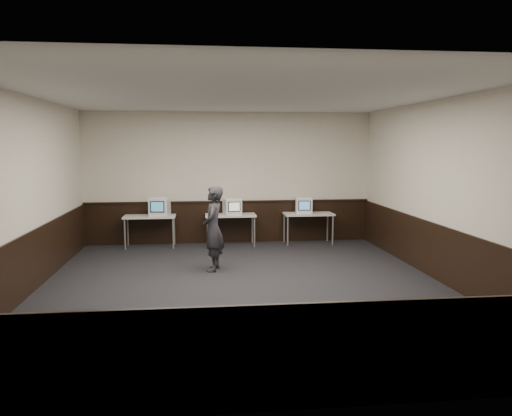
{
  "coord_description": "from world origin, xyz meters",
  "views": [
    {
      "loc": [
        -0.73,
        -8.2,
        2.4
      ],
      "look_at": [
        0.39,
        1.6,
        1.15
      ],
      "focal_mm": 35.0,
      "sensor_mm": 36.0,
      "label": 1
    }
  ],
  "objects_px": {
    "emac_center": "(232,207)",
    "desk_center": "(230,217)",
    "emac_left": "(160,206)",
    "emac_right": "(304,205)",
    "desk_right": "(308,216)",
    "desk_left": "(150,219)",
    "person": "(213,229)"
  },
  "relations": [
    {
      "from": "emac_center",
      "to": "person",
      "type": "xyz_separation_m",
      "value": [
        -0.52,
        -2.34,
        -0.13
      ]
    },
    {
      "from": "emac_left",
      "to": "desk_left",
      "type": "bearing_deg",
      "value": -179.25
    },
    {
      "from": "desk_left",
      "to": "emac_left",
      "type": "relative_size",
      "value": 2.28
    },
    {
      "from": "emac_right",
      "to": "person",
      "type": "distance_m",
      "value": 3.28
    },
    {
      "from": "emac_center",
      "to": "desk_center",
      "type": "bearing_deg",
      "value": 116.88
    },
    {
      "from": "desk_right",
      "to": "emac_right",
      "type": "xyz_separation_m",
      "value": [
        -0.12,
        -0.01,
        0.27
      ]
    },
    {
      "from": "emac_left",
      "to": "emac_center",
      "type": "bearing_deg",
      "value": 8.56
    },
    {
      "from": "desk_center",
      "to": "emac_center",
      "type": "height_order",
      "value": "emac_center"
    },
    {
      "from": "emac_right",
      "to": "person",
      "type": "xyz_separation_m",
      "value": [
        -2.26,
        -2.37,
        -0.13
      ]
    },
    {
      "from": "emac_center",
      "to": "desk_right",
      "type": "bearing_deg",
      "value": -8.53
    },
    {
      "from": "desk_right",
      "to": "emac_center",
      "type": "distance_m",
      "value": 1.88
    },
    {
      "from": "desk_left",
      "to": "emac_left",
      "type": "xyz_separation_m",
      "value": [
        0.24,
        -0.04,
        0.29
      ]
    },
    {
      "from": "desk_center",
      "to": "desk_left",
      "type": "bearing_deg",
      "value": 180.0
    },
    {
      "from": "emac_left",
      "to": "person",
      "type": "distance_m",
      "value": 2.64
    },
    {
      "from": "person",
      "to": "emac_center",
      "type": "bearing_deg",
      "value": 178.34
    },
    {
      "from": "desk_right",
      "to": "emac_right",
      "type": "relative_size",
      "value": 2.61
    },
    {
      "from": "desk_center",
      "to": "emac_left",
      "type": "xyz_separation_m",
      "value": [
        -1.66,
        -0.04,
        0.29
      ]
    },
    {
      "from": "emac_right",
      "to": "person",
      "type": "bearing_deg",
      "value": -126.5
    },
    {
      "from": "desk_center",
      "to": "emac_right",
      "type": "distance_m",
      "value": 1.8
    },
    {
      "from": "desk_left",
      "to": "emac_center",
      "type": "bearing_deg",
      "value": -1.56
    },
    {
      "from": "emac_right",
      "to": "desk_right",
      "type": "bearing_deg",
      "value": 13.85
    },
    {
      "from": "desk_left",
      "to": "desk_center",
      "type": "bearing_deg",
      "value": 0.0
    },
    {
      "from": "desk_center",
      "to": "person",
      "type": "height_order",
      "value": "person"
    },
    {
      "from": "desk_right",
      "to": "emac_right",
      "type": "bearing_deg",
      "value": -173.21
    },
    {
      "from": "desk_center",
      "to": "emac_left",
      "type": "relative_size",
      "value": 2.28
    },
    {
      "from": "desk_left",
      "to": "person",
      "type": "distance_m",
      "value": 2.78
    },
    {
      "from": "emac_left",
      "to": "emac_right",
      "type": "relative_size",
      "value": 1.14
    },
    {
      "from": "desk_center",
      "to": "emac_right",
      "type": "height_order",
      "value": "emac_right"
    },
    {
      "from": "desk_left",
      "to": "desk_right",
      "type": "bearing_deg",
      "value": 0.0
    },
    {
      "from": "desk_right",
      "to": "desk_left",
      "type": "bearing_deg",
      "value": 180.0
    },
    {
      "from": "emac_right",
      "to": "person",
      "type": "height_order",
      "value": "person"
    },
    {
      "from": "emac_center",
      "to": "person",
      "type": "height_order",
      "value": "person"
    }
  ]
}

